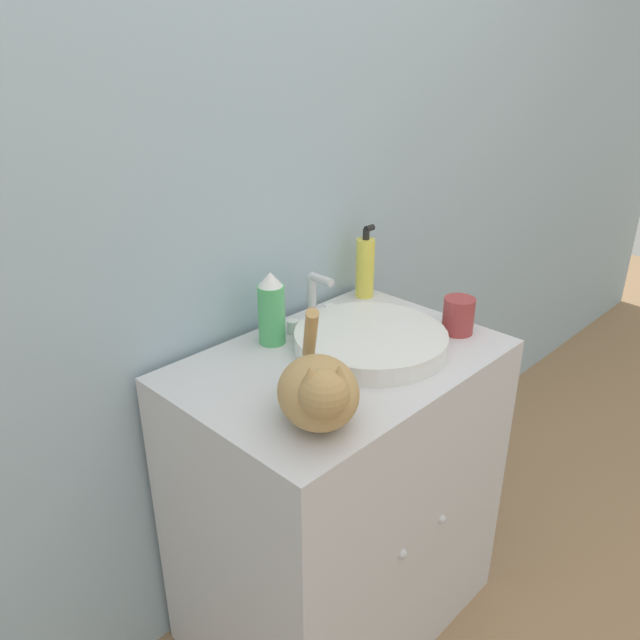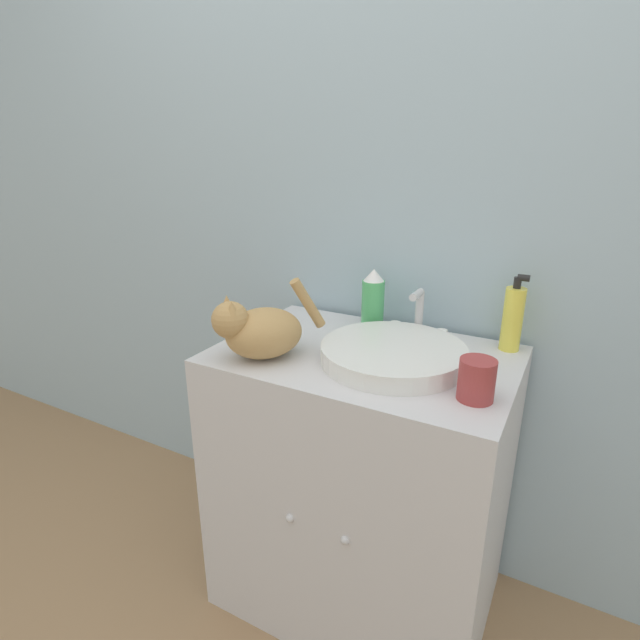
{
  "view_description": "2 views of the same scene",
  "coord_description": "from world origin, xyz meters",
  "px_view_note": "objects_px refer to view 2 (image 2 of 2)",
  "views": [
    {
      "loc": [
        -0.99,
        -0.62,
        1.56
      ],
      "look_at": [
        -0.11,
        0.24,
        0.99
      ],
      "focal_mm": 35.0,
      "sensor_mm": 36.0,
      "label": 1
    },
    {
      "loc": [
        0.49,
        -0.89,
        1.39
      ],
      "look_at": [
        -0.11,
        0.22,
        0.94
      ],
      "focal_mm": 28.0,
      "sensor_mm": 36.0,
      "label": 2
    }
  ],
  "objects_px": {
    "spray_bottle": "(373,300)",
    "cup": "(477,380)",
    "soap_bottle": "(513,318)",
    "cat": "(259,330)"
  },
  "relations": [
    {
      "from": "soap_bottle",
      "to": "cat",
      "type": "bearing_deg",
      "value": -147.03
    },
    {
      "from": "cat",
      "to": "spray_bottle",
      "type": "distance_m",
      "value": 0.39
    },
    {
      "from": "spray_bottle",
      "to": "soap_bottle",
      "type": "bearing_deg",
      "value": 4.74
    },
    {
      "from": "spray_bottle",
      "to": "cup",
      "type": "distance_m",
      "value": 0.49
    },
    {
      "from": "soap_bottle",
      "to": "cup",
      "type": "relative_size",
      "value": 2.25
    },
    {
      "from": "soap_bottle",
      "to": "cup",
      "type": "height_order",
      "value": "soap_bottle"
    },
    {
      "from": "cat",
      "to": "spray_bottle",
      "type": "xyz_separation_m",
      "value": [
        0.18,
        0.34,
        0.01
      ]
    },
    {
      "from": "spray_bottle",
      "to": "cup",
      "type": "xyz_separation_m",
      "value": [
        0.38,
        -0.3,
        -0.04
      ]
    },
    {
      "from": "soap_bottle",
      "to": "cup",
      "type": "xyz_separation_m",
      "value": [
        -0.02,
        -0.34,
        -0.04
      ]
    },
    {
      "from": "cat",
      "to": "cup",
      "type": "relative_size",
      "value": 2.97
    }
  ]
}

